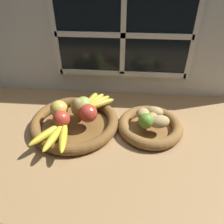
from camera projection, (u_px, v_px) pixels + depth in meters
ground_plane at (118, 128)px, 93.55cm from camera, size 140.00×90.00×3.00cm
back_wall at (123, 41)px, 100.34cm from camera, size 140.00×4.60×55.00cm
fruit_bowl_left at (75, 122)px, 91.36cm from camera, size 37.70×37.70×4.52cm
fruit_bowl_right at (150, 126)px, 89.18cm from camera, size 27.11×27.11×4.52cm
apple_green_back at (83, 105)px, 91.30cm from camera, size 7.34×7.34×7.34cm
apple_red_front at (61, 119)px, 83.62cm from camera, size 6.86×6.86×6.86cm
apple_golden_left at (59, 109)px, 88.66cm from camera, size 7.49×7.49×7.49cm
apple_red_right at (88, 113)px, 86.10cm from camera, size 7.65×7.65×7.65cm
pear_brown at (78, 107)px, 88.79cm from camera, size 7.94×8.00×8.70cm
banana_bunch_front at (56, 135)px, 79.15cm from camera, size 15.25×18.36×2.95cm
banana_bunch_back at (95, 102)px, 96.75cm from camera, size 14.79×16.77×3.04cm
potato_large at (151, 118)px, 86.57cm from camera, size 7.53×7.73×4.03cm
potato_small at (159, 122)px, 83.69cm from camera, size 9.40×7.51×5.12cm
potato_back at (155, 112)px, 89.58cm from camera, size 8.07×6.47×4.46cm
potato_oblong at (143, 114)px, 88.81cm from camera, size 6.35×6.90×4.25cm
lime_near at (146, 121)px, 83.22cm from camera, size 6.22×6.22×6.22cm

